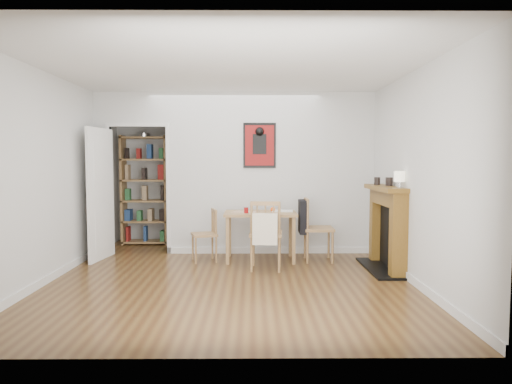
{
  "coord_description": "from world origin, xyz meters",
  "views": [
    {
      "loc": [
        0.29,
        -5.99,
        1.51
      ],
      "look_at": [
        0.34,
        0.6,
        1.05
      ],
      "focal_mm": 32.0,
      "sensor_mm": 36.0,
      "label": 1
    }
  ],
  "objects_px": {
    "bookshelf": "(145,191)",
    "red_glass": "(246,210)",
    "chair_right": "(317,228)",
    "ceramic_jar_a": "(389,182)",
    "chair_left": "(204,235)",
    "dining_table": "(260,218)",
    "orange_fruit": "(273,209)",
    "notebook": "(283,211)",
    "ceramic_jar_b": "(377,181)",
    "mantel_lamp": "(399,177)",
    "chair_front": "(266,234)",
    "fireplace": "(388,225)"
  },
  "relations": [
    {
      "from": "notebook",
      "to": "orange_fruit",
      "type": "bearing_deg",
      "value": -162.11
    },
    {
      "from": "chair_right",
      "to": "ceramic_jar_a",
      "type": "bearing_deg",
      "value": -28.48
    },
    {
      "from": "orange_fruit",
      "to": "notebook",
      "type": "height_order",
      "value": "orange_fruit"
    },
    {
      "from": "bookshelf",
      "to": "chair_left",
      "type": "bearing_deg",
      "value": -49.83
    },
    {
      "from": "chair_front",
      "to": "ceramic_jar_a",
      "type": "bearing_deg",
      "value": 1.07
    },
    {
      "from": "chair_left",
      "to": "ceramic_jar_a",
      "type": "relative_size",
      "value": 6.67
    },
    {
      "from": "chair_left",
      "to": "mantel_lamp",
      "type": "distance_m",
      "value": 2.92
    },
    {
      "from": "dining_table",
      "to": "fireplace",
      "type": "bearing_deg",
      "value": -18.43
    },
    {
      "from": "chair_right",
      "to": "ceramic_jar_a",
      "type": "xyz_separation_m",
      "value": [
        0.92,
        -0.5,
        0.73
      ]
    },
    {
      "from": "bookshelf",
      "to": "red_glass",
      "type": "distance_m",
      "value": 2.39
    },
    {
      "from": "orange_fruit",
      "to": "notebook",
      "type": "bearing_deg",
      "value": 17.89
    },
    {
      "from": "chair_left",
      "to": "mantel_lamp",
      "type": "height_order",
      "value": "mantel_lamp"
    },
    {
      "from": "chair_front",
      "to": "red_glass",
      "type": "bearing_deg",
      "value": 121.64
    },
    {
      "from": "fireplace",
      "to": "mantel_lamp",
      "type": "relative_size",
      "value": 5.8
    },
    {
      "from": "orange_fruit",
      "to": "mantel_lamp",
      "type": "distance_m",
      "value": 1.96
    },
    {
      "from": "orange_fruit",
      "to": "ceramic_jar_b",
      "type": "distance_m",
      "value": 1.59
    },
    {
      "from": "chair_left",
      "to": "orange_fruit",
      "type": "bearing_deg",
      "value": 4.94
    },
    {
      "from": "chair_left",
      "to": "dining_table",
      "type": "bearing_deg",
      "value": 3.09
    },
    {
      "from": "fireplace",
      "to": "ceramic_jar_a",
      "type": "xyz_separation_m",
      "value": [
        0.02,
        0.04,
        0.6
      ]
    },
    {
      "from": "bookshelf",
      "to": "chair_front",
      "type": "bearing_deg",
      "value": -42.79
    },
    {
      "from": "chair_left",
      "to": "chair_front",
      "type": "distance_m",
      "value": 1.06
    },
    {
      "from": "orange_fruit",
      "to": "chair_left",
      "type": "bearing_deg",
      "value": -175.06
    },
    {
      "from": "dining_table",
      "to": "orange_fruit",
      "type": "distance_m",
      "value": 0.23
    },
    {
      "from": "bookshelf",
      "to": "mantel_lamp",
      "type": "xyz_separation_m",
      "value": [
        3.83,
        -2.38,
        0.33
      ]
    },
    {
      "from": "bookshelf",
      "to": "ceramic_jar_b",
      "type": "relative_size",
      "value": 17.83
    },
    {
      "from": "notebook",
      "to": "ceramic_jar_b",
      "type": "bearing_deg",
      "value": -15.44
    },
    {
      "from": "chair_right",
      "to": "ceramic_jar_b",
      "type": "bearing_deg",
      "value": -15.68
    },
    {
      "from": "chair_right",
      "to": "mantel_lamp",
      "type": "height_order",
      "value": "mantel_lamp"
    },
    {
      "from": "notebook",
      "to": "chair_left",
      "type": "bearing_deg",
      "value": -173.3
    },
    {
      "from": "chair_front",
      "to": "orange_fruit",
      "type": "bearing_deg",
      "value": 78.96
    },
    {
      "from": "chair_front",
      "to": "ceramic_jar_b",
      "type": "distance_m",
      "value": 1.79
    },
    {
      "from": "bookshelf",
      "to": "notebook",
      "type": "distance_m",
      "value": 2.74
    },
    {
      "from": "fireplace",
      "to": "ceramic_jar_a",
      "type": "relative_size",
      "value": 10.62
    },
    {
      "from": "chair_front",
      "to": "bookshelf",
      "type": "bearing_deg",
      "value": 137.21
    },
    {
      "from": "bookshelf",
      "to": "ceramic_jar_a",
      "type": "distance_m",
      "value": 4.3
    },
    {
      "from": "orange_fruit",
      "to": "notebook",
      "type": "distance_m",
      "value": 0.17
    },
    {
      "from": "fireplace",
      "to": "orange_fruit",
      "type": "distance_m",
      "value": 1.69
    },
    {
      "from": "chair_front",
      "to": "orange_fruit",
      "type": "relative_size",
      "value": 13.56
    },
    {
      "from": "bookshelf",
      "to": "fireplace",
      "type": "bearing_deg",
      "value": -27.41
    },
    {
      "from": "dining_table",
      "to": "chair_front",
      "type": "height_order",
      "value": "chair_front"
    },
    {
      "from": "chair_front",
      "to": "mantel_lamp",
      "type": "relative_size",
      "value": 4.49
    },
    {
      "from": "red_glass",
      "to": "bookshelf",
      "type": "bearing_deg",
      "value": 140.66
    },
    {
      "from": "chair_right",
      "to": "orange_fruit",
      "type": "relative_size",
      "value": 13.32
    },
    {
      "from": "chair_front",
      "to": "bookshelf",
      "type": "relative_size",
      "value": 0.49
    },
    {
      "from": "red_glass",
      "to": "ceramic_jar_b",
      "type": "xyz_separation_m",
      "value": [
        1.89,
        -0.16,
        0.44
      ]
    },
    {
      "from": "dining_table",
      "to": "ceramic_jar_b",
      "type": "distance_m",
      "value": 1.8
    },
    {
      "from": "dining_table",
      "to": "chair_right",
      "type": "relative_size",
      "value": 1.13
    },
    {
      "from": "notebook",
      "to": "ceramic_jar_b",
      "type": "height_order",
      "value": "ceramic_jar_b"
    },
    {
      "from": "bookshelf",
      "to": "ceramic_jar_a",
      "type": "xyz_separation_m",
      "value": [
        3.83,
        -1.93,
        0.25
      ]
    },
    {
      "from": "ceramic_jar_b",
      "to": "notebook",
      "type": "bearing_deg",
      "value": 164.56
    }
  ]
}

